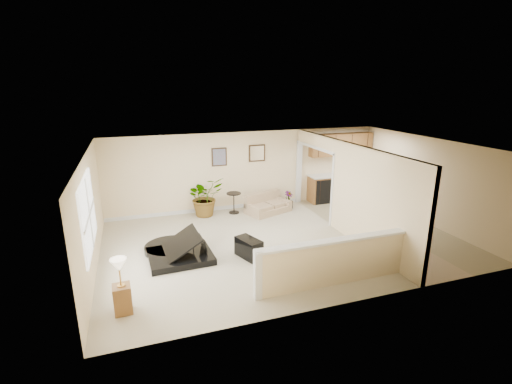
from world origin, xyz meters
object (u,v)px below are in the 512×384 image
object	(u,v)px
accent_table	(234,200)
small_plant	(288,201)
piano	(177,234)
piano_bench	(249,248)
loveseat	(268,203)
lamp_stand	(122,290)
palm_plant	(205,197)

from	to	relation	value
accent_table	small_plant	xyz separation A→B (m)	(1.84, -0.09, -0.18)
piano	piano_bench	bearing A→B (deg)	-21.74
loveseat	lamp_stand	distance (m)	6.09
piano	loveseat	size ratio (longest dim) A/B	1.12
small_plant	accent_table	bearing A→B (deg)	177.11
accent_table	lamp_stand	world-z (taller)	lamp_stand
lamp_stand	loveseat	bearing A→B (deg)	44.23
piano_bench	small_plant	xyz separation A→B (m)	(2.35, 3.04, 0.01)
loveseat	accent_table	bearing A→B (deg)	146.21
accent_table	lamp_stand	distance (m)	5.59
lamp_stand	piano	bearing A→B (deg)	57.78
piano_bench	lamp_stand	distance (m)	3.13
loveseat	palm_plant	distance (m)	1.99
lamp_stand	palm_plant	bearing A→B (deg)	62.17
palm_plant	lamp_stand	distance (m)	5.18
piano_bench	loveseat	world-z (taller)	loveseat
piano	small_plant	xyz separation A→B (m)	(3.94, 2.48, -0.33)
palm_plant	small_plant	xyz separation A→B (m)	(2.73, -0.17, -0.36)
piano_bench	lamp_stand	xyz separation A→B (m)	(-2.81, -1.37, 0.22)
loveseat	lamp_stand	xyz separation A→B (m)	(-4.36, -4.24, 0.15)
piano_bench	loveseat	bearing A→B (deg)	61.61
accent_table	small_plant	bearing A→B (deg)	-2.89
small_plant	piano_bench	bearing A→B (deg)	-127.70
piano_bench	small_plant	size ratio (longest dim) A/B	1.23
loveseat	palm_plant	size ratio (longest dim) A/B	1.22
piano_bench	accent_table	world-z (taller)	accent_table
loveseat	accent_table	distance (m)	1.08
piano	small_plant	world-z (taller)	piano
piano	loveseat	bearing A→B (deg)	33.89
palm_plant	small_plant	distance (m)	2.76
small_plant	palm_plant	bearing A→B (deg)	176.36
loveseat	palm_plant	world-z (taller)	palm_plant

